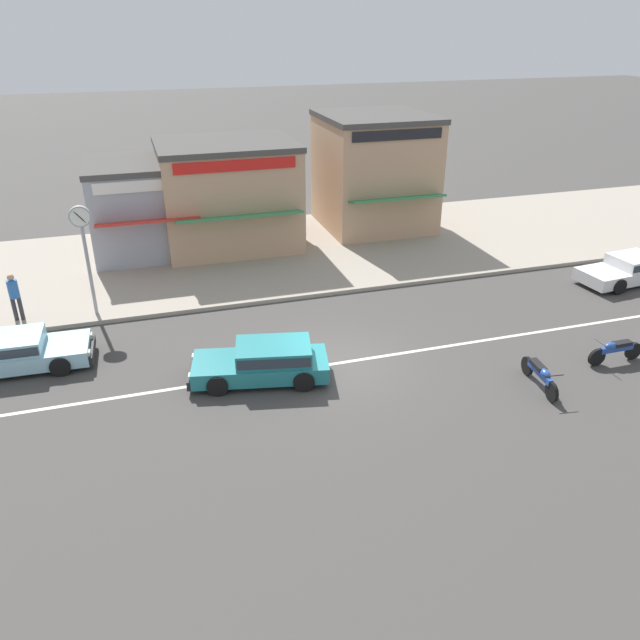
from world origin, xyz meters
TOP-DOWN VIEW (x-y plane):
  - ground_plane at (0.00, 0.00)m, footprint 160.00×160.00m
  - lane_centre_stripe at (0.00, 0.00)m, footprint 50.40×0.14m
  - kerb_strip at (0.00, 9.90)m, footprint 68.00×10.00m
  - hatchback_teal_0 at (-2.23, -0.20)m, footprint 4.23×2.35m
  - sedan_pale_blue_2 at (-9.19, 2.58)m, footprint 4.39×1.91m
  - sedan_white_4 at (13.28, 2.77)m, footprint 4.67×2.06m
  - motorcycle_1 at (5.10, -2.97)m, footprint 0.56×1.99m
  - motorcycle_2 at (8.15, -2.41)m, footprint 1.90×0.56m
  - street_clock at (-7.00, 5.60)m, footprint 0.70×0.22m
  - pedestrian_near_clock at (-9.51, 5.80)m, footprint 0.34×0.34m
  - shopfront_corner_warung at (-1.20, 11.50)m, footprint 5.89×5.54m
  - shopfront_mid_block at (-4.80, 11.79)m, footprint 4.59×5.32m
  - shopfront_far_kios at (6.00, 12.29)m, footprint 5.00×5.86m

SIDE VIEW (x-z plane):
  - ground_plane at x=0.00m, z-range 0.00..0.00m
  - lane_centre_stripe at x=0.00m, z-range 0.00..0.01m
  - kerb_strip at x=0.00m, z-range 0.00..0.15m
  - motorcycle_2 at x=8.15m, z-range 0.03..0.82m
  - motorcycle_1 at x=5.10m, z-range 0.03..0.82m
  - sedan_pale_blue_2 at x=-9.19m, z-range 0.00..1.07m
  - sedan_white_4 at x=13.28m, z-range 0.00..1.07m
  - hatchback_teal_0 at x=-2.23m, z-range 0.04..1.14m
  - pedestrian_near_clock at x=-9.51m, z-range 0.29..1.97m
  - shopfront_mid_block at x=-4.80m, z-range 0.16..4.08m
  - shopfront_corner_warung at x=-1.20m, z-range 0.16..4.73m
  - shopfront_far_kios at x=6.00m, z-range 0.16..5.45m
  - street_clock at x=-7.00m, z-range 1.12..4.96m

